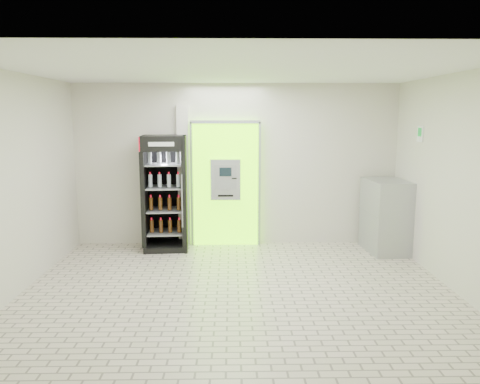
{
  "coord_description": "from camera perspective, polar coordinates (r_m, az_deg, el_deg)",
  "views": [
    {
      "loc": [
        -0.09,
        -6.2,
        2.42
      ],
      "look_at": [
        0.05,
        1.2,
        1.2
      ],
      "focal_mm": 35.0,
      "sensor_mm": 36.0,
      "label": 1
    }
  ],
  "objects": [
    {
      "name": "pillar",
      "position": [
        8.77,
        -6.87,
        1.94
      ],
      "size": [
        0.22,
        0.11,
        2.6
      ],
      "color": "silver",
      "rests_on": "ground"
    },
    {
      "name": "steel_cabinet",
      "position": [
        8.74,
        17.38,
        -2.81
      ],
      "size": [
        0.72,
        1.01,
        1.29
      ],
      "rotation": [
        0.0,
        0.0,
        0.07
      ],
      "color": "#9C9EA3",
      "rests_on": "ground"
    },
    {
      "name": "room_shell",
      "position": [
        6.23,
        -0.23,
        4.01
      ],
      "size": [
        6.0,
        6.0,
        6.0
      ],
      "color": "beige",
      "rests_on": "ground"
    },
    {
      "name": "atm_assembly",
      "position": [
        8.71,
        -1.76,
        1.09
      ],
      "size": [
        1.3,
        0.24,
        2.33
      ],
      "color": "#69ED00",
      "rests_on": "ground"
    },
    {
      "name": "beverage_cooler",
      "position": [
        8.56,
        -9.05,
        -0.37
      ],
      "size": [
        0.82,
        0.76,
        2.07
      ],
      "rotation": [
        0.0,
        0.0,
        0.07
      ],
      "color": "black",
      "rests_on": "ground"
    },
    {
      "name": "ground",
      "position": [
        6.66,
        -0.22,
        -11.97
      ],
      "size": [
        6.0,
        6.0,
        0.0
      ],
      "primitive_type": "plane",
      "color": "beige",
      "rests_on": "ground"
    },
    {
      "name": "exit_sign",
      "position": [
        8.21,
        21.12,
        6.63
      ],
      "size": [
        0.02,
        0.22,
        0.26
      ],
      "color": "white",
      "rests_on": "room_shell"
    }
  ]
}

